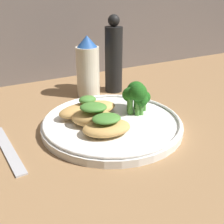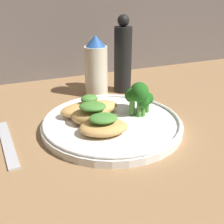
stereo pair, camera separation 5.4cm
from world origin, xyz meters
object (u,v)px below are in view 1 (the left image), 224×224
Objects in this scene: plate at (112,123)px; sauce_bottle at (88,68)px; pepper_grinder at (114,58)px; broccoli_bunch at (136,94)px.

sauce_bottle is at bearing 79.66° from plate.
sauce_bottle is 7.37cm from pepper_grinder.
sauce_bottle is 0.77× the size of pepper_grinder.
pepper_grinder is (4.01, 16.63, 3.54)cm from broccoli_bunch.
broccoli_bunch is at bearing -103.55° from pepper_grinder.
pepper_grinder reaches higher than broccoli_bunch.
sauce_bottle is (3.33, 18.27, 6.14)cm from plate.
sauce_bottle is at bearing 100.78° from broccoli_bunch.
plate is 1.83× the size of sauce_bottle.
broccoli_bunch is 0.45× the size of sauce_bottle.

